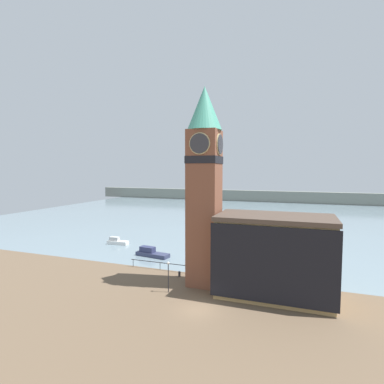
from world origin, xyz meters
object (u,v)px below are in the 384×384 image
object	(u,v)px
boat_near	(151,253)
boat_far	(117,242)
clock_tower	(204,181)
pier_building	(274,256)
lamp_post	(168,271)
mooring_bollard_near	(179,274)

from	to	relation	value
boat_near	boat_far	size ratio (longest dim) A/B	1.45
clock_tower	pier_building	size ratio (longest dim) A/B	1.88
boat_far	lamp_post	distance (m)	26.00
clock_tower	lamp_post	size ratio (longest dim) A/B	6.67
clock_tower	boat_near	distance (m)	19.45
boat_near	boat_far	bearing A→B (deg)	161.45
clock_tower	boat_far	xyz separation A→B (m)	(-22.13, 13.74, -12.58)
clock_tower	boat_far	distance (m)	28.93
clock_tower	lamp_post	bearing A→B (deg)	-128.95
clock_tower	mooring_bollard_near	distance (m)	13.36
boat_near	boat_far	world-z (taller)	boat_near
clock_tower	lamp_post	distance (m)	11.65
pier_building	lamp_post	bearing A→B (deg)	-164.35
lamp_post	clock_tower	bearing A→B (deg)	51.05
lamp_post	boat_far	bearing A→B (deg)	136.94
boat_near	mooring_bollard_near	distance (m)	10.91
pier_building	lamp_post	xyz separation A→B (m)	(-11.80, -3.31, -2.08)
boat_near	mooring_bollard_near	xyz separation A→B (m)	(8.10, -7.31, -0.15)
pier_building	mooring_bollard_near	world-z (taller)	pier_building
boat_far	mooring_bollard_near	bearing A→B (deg)	-37.67
clock_tower	boat_far	world-z (taller)	clock_tower
lamp_post	boat_near	bearing A→B (deg)	125.05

